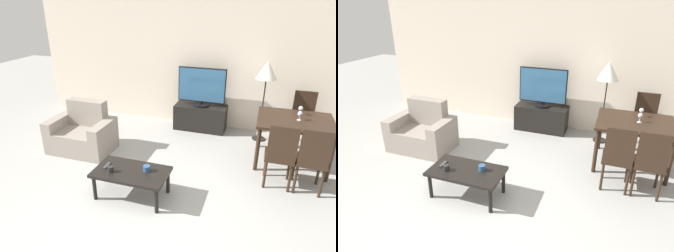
{
  "view_description": "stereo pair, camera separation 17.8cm",
  "coord_description": "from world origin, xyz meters",
  "views": [
    {
      "loc": [
        1.24,
        -2.22,
        2.48
      ],
      "look_at": [
        -0.09,
        1.78,
        0.65
      ],
      "focal_mm": 32.0,
      "sensor_mm": 36.0,
      "label": 1
    },
    {
      "loc": [
        1.41,
        -2.16,
        2.48
      ],
      "look_at": [
        -0.09,
        1.78,
        0.65
      ],
      "focal_mm": 32.0,
      "sensor_mm": 36.0,
      "label": 2
    }
  ],
  "objects": [
    {
      "name": "floor_lamp",
      "position": [
        1.25,
        3.15,
        1.27
      ],
      "size": [
        0.36,
        0.36,
        1.48
      ],
      "color": "black",
      "rests_on": "ground_plane"
    },
    {
      "name": "dining_chair_near_right",
      "position": [
        1.95,
        1.64,
        0.53
      ],
      "size": [
        0.4,
        0.4,
        0.96
      ],
      "color": "black",
      "rests_on": "ground_plane"
    },
    {
      "name": "wine_glass_center",
      "position": [
        1.83,
        2.65,
        0.85
      ],
      "size": [
        0.07,
        0.07,
        0.15
      ],
      "color": "silver",
      "rests_on": "dining_table"
    },
    {
      "name": "dining_chair_far",
      "position": [
        1.95,
        3.2,
        0.53
      ],
      "size": [
        0.4,
        0.4,
        0.96
      ],
      "color": "black",
      "rests_on": "ground_plane"
    },
    {
      "name": "remote_primary",
      "position": [
        -0.63,
        0.81,
        0.4
      ],
      "size": [
        0.04,
        0.15,
        0.02
      ],
      "color": "#38383D",
      "rests_on": "coffee_table"
    },
    {
      "name": "cup_colored_far",
      "position": [
        -0.08,
        0.87,
        0.43
      ],
      "size": [
        0.09,
        0.09,
        0.08
      ],
      "color": "navy",
      "rests_on": "coffee_table"
    },
    {
      "name": "tv",
      "position": [
        0.09,
        3.28,
        0.87
      ],
      "size": [
        0.92,
        0.32,
        0.75
      ],
      "color": "black",
      "rests_on": "tv_stand"
    },
    {
      "name": "dining_table",
      "position": [
        1.76,
        2.42,
        0.65
      ],
      "size": [
        1.12,
        0.94,
        0.75
      ],
      "color": "black",
      "rests_on": "ground_plane"
    },
    {
      "name": "cup_white_near",
      "position": [
        -0.52,
        0.7,
        0.43
      ],
      "size": [
        0.08,
        0.08,
        0.08
      ],
      "color": "black",
      "rests_on": "coffee_table"
    },
    {
      "name": "tv_stand",
      "position": [
        0.09,
        3.29,
        0.25
      ],
      "size": [
        1.01,
        0.46,
        0.5
      ],
      "color": "black",
      "rests_on": "ground_plane"
    },
    {
      "name": "ground_plane",
      "position": [
        0.0,
        0.0,
        0.0
      ],
      "size": [
        18.0,
        18.0,
        0.0
      ],
      "primitive_type": "plane",
      "color": "#9E9E99"
    },
    {
      "name": "coffee_table",
      "position": [
        -0.27,
        0.8,
        0.34
      ],
      "size": [
        0.97,
        0.56,
        0.39
      ],
      "color": "black",
      "rests_on": "ground_plane"
    },
    {
      "name": "wall_back",
      "position": [
        0.0,
        3.58,
        1.35
      ],
      "size": [
        7.08,
        0.06,
        2.7
      ],
      "color": "beige",
      "rests_on": "ground_plane"
    },
    {
      "name": "wine_glass_left",
      "position": [
        1.8,
        2.41,
        0.85
      ],
      "size": [
        0.07,
        0.07,
        0.15
      ],
      "color": "silver",
      "rests_on": "dining_table"
    },
    {
      "name": "dining_chair_near",
      "position": [
        1.56,
        1.64,
        0.53
      ],
      "size": [
        0.4,
        0.4,
        0.96
      ],
      "color": "black",
      "rests_on": "ground_plane"
    },
    {
      "name": "armchair",
      "position": [
        -1.65,
        1.77,
        0.29
      ],
      "size": [
        1.05,
        0.71,
        0.84
      ],
      "color": "gray",
      "rests_on": "ground_plane"
    }
  ]
}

